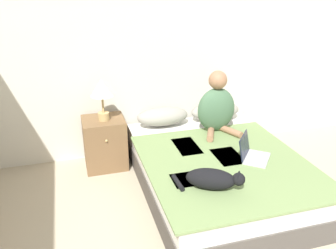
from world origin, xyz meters
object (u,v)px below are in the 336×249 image
object	(u,v)px
person_sitting	(217,107)
nightstand	(105,143)
laptop_open	(252,154)
table_lamp	(102,91)
bed	(217,172)
pillow_far	(215,111)
pillow_near	(163,116)
cat_tabby	(213,179)

from	to	relation	value
person_sitting	nightstand	distance (m)	1.29
laptop_open	table_lamp	distance (m)	1.64
table_lamp	bed	bearing A→B (deg)	-38.04
pillow_far	pillow_near	bearing A→B (deg)	180.00
pillow_far	person_sitting	size ratio (longest dim) A/B	0.88
table_lamp	nightstand	bearing A→B (deg)	109.06
nightstand	bed	bearing A→B (deg)	-38.65
person_sitting	nightstand	xyz separation A→B (m)	(-1.19, 0.28, -0.40)
bed	table_lamp	world-z (taller)	table_lamp
pillow_near	bed	bearing A→B (deg)	-68.86
cat_tabby	table_lamp	xyz separation A→B (m)	(-0.70, 1.33, 0.40)
person_sitting	laptop_open	xyz separation A→B (m)	(0.07, -0.70, -0.23)
cat_tabby	nightstand	bearing A→B (deg)	145.18
pillow_near	table_lamp	bearing A→B (deg)	-174.72
pillow_near	laptop_open	size ratio (longest dim) A/B	1.51
person_sitting	pillow_far	bearing A→B (deg)	67.77
person_sitting	laptop_open	bearing A→B (deg)	-84.30
laptop_open	person_sitting	bearing A→B (deg)	45.37
cat_tabby	table_lamp	world-z (taller)	table_lamp
laptop_open	nightstand	world-z (taller)	laptop_open
bed	pillow_far	xyz separation A→B (m)	(0.32, 0.84, 0.31)
pillow_near	person_sitting	xyz separation A→B (m)	(0.52, -0.32, 0.17)
pillow_far	person_sitting	world-z (taller)	person_sitting
bed	pillow_near	xyz separation A→B (m)	(-0.32, 0.84, 0.31)
nightstand	table_lamp	world-z (taller)	table_lamp
table_lamp	laptop_open	bearing A→B (deg)	-37.45
pillow_far	cat_tabby	distance (m)	1.52
bed	cat_tabby	bearing A→B (deg)	-117.90
pillow_near	nightstand	xyz separation A→B (m)	(-0.68, -0.04, -0.23)
pillow_near	cat_tabby	distance (m)	1.39
pillow_far	person_sitting	bearing A→B (deg)	-112.23
person_sitting	table_lamp	world-z (taller)	person_sitting
bed	pillow_near	distance (m)	0.95
bed	table_lamp	distance (m)	1.44
pillow_far	table_lamp	distance (m)	1.37
pillow_near	cat_tabby	bearing A→B (deg)	-88.69
bed	pillow_far	size ratio (longest dim) A/B	3.40
laptop_open	table_lamp	size ratio (longest dim) A/B	0.87
pillow_far	person_sitting	distance (m)	0.39
bed	nightstand	world-z (taller)	nightstand
pillow_near	cat_tabby	xyz separation A→B (m)	(0.03, -1.39, -0.01)
pillow_far	laptop_open	size ratio (longest dim) A/B	1.51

